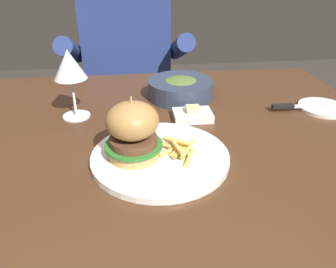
# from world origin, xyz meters

# --- Properties ---
(dining_table) EXTENTS (1.14, 0.97, 0.74)m
(dining_table) POSITION_xyz_m (0.00, 0.00, 0.65)
(dining_table) COLOR #472B19
(dining_table) RESTS_ON ground
(main_plate) EXTENTS (0.29, 0.29, 0.01)m
(main_plate) POSITION_xyz_m (-0.02, -0.09, 0.75)
(main_plate) COLOR white
(main_plate) RESTS_ON dining_table
(burger_sandwich) EXTENTS (0.12, 0.12, 0.13)m
(burger_sandwich) POSITION_xyz_m (-0.08, -0.08, 0.81)
(burger_sandwich) COLOR tan
(burger_sandwich) RESTS_ON main_plate
(fries_pile) EXTENTS (0.08, 0.12, 0.03)m
(fries_pile) POSITION_xyz_m (0.02, -0.08, 0.76)
(fries_pile) COLOR #E0B251
(fries_pile) RESTS_ON main_plate
(wine_glass) EXTENTS (0.08, 0.08, 0.18)m
(wine_glass) POSITION_xyz_m (-0.23, 0.15, 0.88)
(wine_glass) COLOR silver
(wine_glass) RESTS_ON dining_table
(bread_plate) EXTENTS (0.13, 0.13, 0.01)m
(bread_plate) POSITION_xyz_m (0.45, 0.12, 0.74)
(bread_plate) COLOR white
(bread_plate) RESTS_ON dining_table
(table_knife) EXTENTS (0.23, 0.02, 0.01)m
(table_knife) POSITION_xyz_m (0.40, 0.12, 0.75)
(table_knife) COLOR silver
(table_knife) RESTS_ON bread_plate
(butter_dish) EXTENTS (0.10, 0.07, 0.04)m
(butter_dish) POSITION_xyz_m (0.08, 0.10, 0.75)
(butter_dish) COLOR white
(butter_dish) RESTS_ON dining_table
(soup_bowl) EXTENTS (0.19, 0.19, 0.06)m
(soup_bowl) POSITION_xyz_m (0.07, 0.25, 0.77)
(soup_bowl) COLOR #2D384C
(soup_bowl) RESTS_ON dining_table
(diner_person) EXTENTS (0.51, 0.36, 1.18)m
(diner_person) POSITION_xyz_m (-0.09, 0.76, 0.56)
(diner_person) COLOR #282833
(diner_person) RESTS_ON ground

